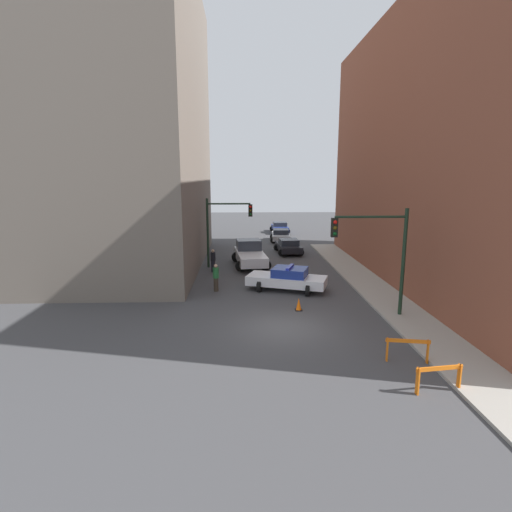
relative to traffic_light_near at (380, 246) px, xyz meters
name	(u,v)px	position (x,y,z in m)	size (l,w,h in m)	color
ground_plane	(283,328)	(-4.73, -1.30, -3.53)	(120.00, 120.00, 0.00)	#424244
sidewalk_right	(417,325)	(1.47, -1.30, -3.47)	(2.40, 44.00, 0.12)	#9E998E
building_corner_left	(104,124)	(-16.73, 12.70, 7.03)	(14.00, 20.00, 21.12)	#6B6056
building_right	(486,148)	(8.67, 6.70, 4.98)	(12.00, 28.00, 17.02)	brown
traffic_light_near	(380,246)	(0.00, 0.00, 0.00)	(3.64, 0.35, 5.20)	black
traffic_light_far	(222,223)	(-8.03, 11.25, -0.13)	(3.44, 0.35, 5.20)	black
police_car	(287,279)	(-3.84, 4.81, -2.81)	(5.05, 3.30, 1.52)	white
white_truck	(250,254)	(-5.96, 11.79, -2.62)	(2.99, 5.57, 1.90)	silver
parked_car_near	(288,246)	(-2.41, 16.66, -2.86)	(2.46, 4.41, 1.31)	black
parked_car_mid	(281,235)	(-2.45, 23.42, -2.86)	(2.43, 4.39, 1.31)	silver
parked_car_far	(280,227)	(-1.91, 30.25, -2.86)	(2.30, 4.32, 1.31)	navy
pedestrian_crossing	(216,277)	(-8.15, 4.77, -2.67)	(0.49, 0.49, 1.66)	#382D23
pedestrian_corner	(213,260)	(-8.66, 9.70, -2.67)	(0.50, 0.50, 1.66)	black
barrier_front	(439,375)	(-0.36, -7.02, -2.91)	(1.59, 0.35, 0.90)	orange
barrier_mid	(408,346)	(-0.48, -4.88, -2.91)	(1.59, 0.41, 0.90)	orange
traffic_cone	(299,304)	(-3.67, 1.08, -3.21)	(0.36, 0.36, 0.66)	black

